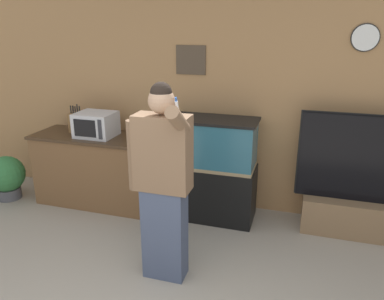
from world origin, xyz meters
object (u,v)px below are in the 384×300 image
Objects in this scene: aquarium_on_stand at (211,169)px; person_standing at (162,182)px; microwave at (96,124)px; tv_on_stand at (354,200)px; potted_plant at (7,176)px; counter_island at (96,169)px; knife_block at (75,122)px.

person_standing is (-0.12, -1.22, 0.33)m from aquarium_on_stand.
microwave is 0.26× the size of person_standing.
tv_on_stand reaches higher than microwave.
tv_on_stand reaches higher than aquarium_on_stand.
counter_island is at bearing 12.27° from potted_plant.
person_standing reaches higher than tv_on_stand.
person_standing is at bearing -19.29° from potted_plant.
counter_island is 1.12× the size of tv_on_stand.
knife_block is at bearing 168.00° from counter_island.
microwave is (0.07, -0.02, 0.60)m from counter_island.
person_standing is (-1.72, -1.31, 0.54)m from tv_on_stand.
knife_block reaches higher than potted_plant.
person_standing reaches higher than potted_plant.
tv_on_stand is at bearing 37.25° from person_standing.
microwave is 1.48m from potted_plant.
aquarium_on_stand is 1.26m from person_standing.
person_standing reaches higher than microwave.
knife_block is 1.21m from potted_plant.
counter_island is 1.87m from person_standing.
tv_on_stand reaches higher than knife_block.
tv_on_stand is 2.23m from person_standing.
aquarium_on_stand reaches higher than counter_island.
aquarium_on_stand is 0.90× the size of tv_on_stand.
knife_block is at bearing 179.90° from aquarium_on_stand.
aquarium_on_stand is (1.78, -0.00, -0.43)m from knife_block.
tv_on_stand is at bearing 2.76° from counter_island.
aquarium_on_stand is 2.08× the size of potted_plant.
knife_block is 0.60× the size of potted_plant.
tv_on_stand is (3.38, 0.09, -0.65)m from knife_block.
microwave is at bearing -14.71° from counter_island.
counter_island reaches higher than potted_plant.
counter_island is at bearing -12.00° from knife_block.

